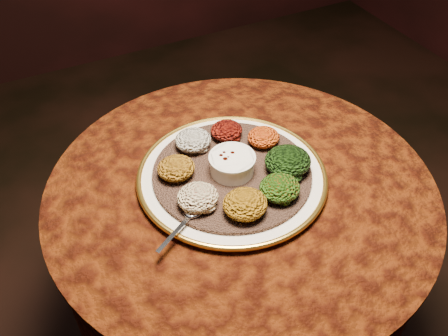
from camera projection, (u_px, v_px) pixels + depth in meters
name	position (u px, v px, depth m)	size (l,w,h in m)	color
table	(240.00, 232.00, 1.34)	(0.96, 0.96, 0.73)	black
platter	(232.00, 176.00, 1.23)	(0.53, 0.53, 0.02)	white
injera	(232.00, 173.00, 1.22)	(0.39, 0.39, 0.01)	brown
stew_bowl	(232.00, 163.00, 1.20)	(0.11, 0.11, 0.05)	white
spoon	(191.00, 215.00, 1.11)	(0.14, 0.09, 0.01)	silver
portion_ayib	(193.00, 140.00, 1.27)	(0.09, 0.09, 0.04)	silver
portion_kitfo	(226.00, 130.00, 1.30)	(0.08, 0.08, 0.04)	black
portion_tikil	(263.00, 137.00, 1.28)	(0.08, 0.08, 0.04)	#B3760E
portion_gomen	(288.00, 161.00, 1.20)	(0.11, 0.11, 0.05)	black
portion_mixveg	(280.00, 188.00, 1.14)	(0.10, 0.09, 0.05)	#AE2F0B
portion_kik	(245.00, 204.00, 1.10)	(0.10, 0.10, 0.05)	#9C610D
portion_timatim	(198.00, 197.00, 1.12)	(0.10, 0.09, 0.05)	maroon
portion_shiro	(176.00, 168.00, 1.19)	(0.09, 0.09, 0.04)	#A36B13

